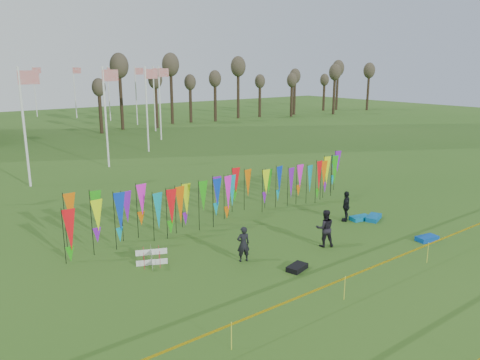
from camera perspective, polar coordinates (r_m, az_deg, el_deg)
ground at (r=20.51m, az=10.52°, el=-9.61°), size 160.00×160.00×0.00m
banner_row at (r=25.17m, az=-0.91°, el=-1.14°), size 18.64×0.64×2.46m
caution_tape_near at (r=18.50m, az=16.46°, el=-10.01°), size 26.00×0.02×0.90m
tree_line at (r=72.95m, az=1.95°, el=12.30°), size 53.92×1.92×7.84m
box_kite at (r=19.91m, az=-10.72°, el=-9.23°), size 0.66×0.66×0.73m
person_left at (r=19.82m, az=0.40°, el=-7.81°), size 0.66×0.56×1.54m
person_mid at (r=21.72m, az=10.31°, el=-5.79°), size 0.99×0.90×1.74m
person_right at (r=25.42m, az=12.81°, el=-3.13°), size 1.10×0.98×1.64m
kite_bag_turquoise at (r=25.96m, az=14.44°, el=-4.51°), size 1.18×0.75×0.22m
kite_bag_blue at (r=23.98m, az=21.83°, el=-6.62°), size 1.13×0.72×0.22m
kite_bag_black at (r=19.40m, az=6.97°, el=-10.55°), size 1.01×0.74×0.21m
kite_bag_teal at (r=26.19m, az=15.97°, el=-4.43°), size 1.34×1.00×0.23m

